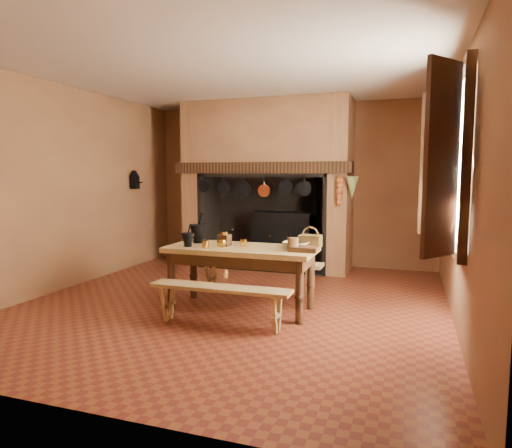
{
  "coord_description": "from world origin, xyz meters",
  "views": [
    {
      "loc": [
        2.02,
        -5.12,
        1.58
      ],
      "look_at": [
        0.18,
        0.3,
        0.96
      ],
      "focal_mm": 32.0,
      "sensor_mm": 36.0,
      "label": 1
    }
  ],
  "objects_px": {
    "bench_front": "(220,296)",
    "mixing_bowl": "(296,245)",
    "work_table": "(241,257)",
    "wicker_basket": "(310,240)",
    "iron_range": "(284,238)",
    "coffee_grinder": "(224,239)"
  },
  "relations": [
    {
      "from": "coffee_grinder",
      "to": "mixing_bowl",
      "type": "height_order",
      "value": "coffee_grinder"
    },
    {
      "from": "iron_range",
      "to": "coffee_grinder",
      "type": "distance_m",
      "value": 2.67
    },
    {
      "from": "coffee_grinder",
      "to": "mixing_bowl",
      "type": "bearing_deg",
      "value": 11.75
    },
    {
      "from": "mixing_bowl",
      "to": "work_table",
      "type": "bearing_deg",
      "value": -168.28
    },
    {
      "from": "coffee_grinder",
      "to": "wicker_basket",
      "type": "xyz_separation_m",
      "value": [
        0.98,
        0.22,
        0.0
      ]
    },
    {
      "from": "iron_range",
      "to": "mixing_bowl",
      "type": "height_order",
      "value": "iron_range"
    },
    {
      "from": "bench_front",
      "to": "iron_range",
      "type": "bearing_deg",
      "value": 93.76
    },
    {
      "from": "work_table",
      "to": "coffee_grinder",
      "type": "distance_m",
      "value": 0.29
    },
    {
      "from": "coffee_grinder",
      "to": "wicker_basket",
      "type": "relative_size",
      "value": 0.79
    },
    {
      "from": "coffee_grinder",
      "to": "work_table",
      "type": "bearing_deg",
      "value": -1.17
    },
    {
      "from": "bench_front",
      "to": "wicker_basket",
      "type": "relative_size",
      "value": 5.92
    },
    {
      "from": "work_table",
      "to": "coffee_grinder",
      "type": "relative_size",
      "value": 8.5
    },
    {
      "from": "mixing_bowl",
      "to": "wicker_basket",
      "type": "distance_m",
      "value": 0.18
    },
    {
      "from": "iron_range",
      "to": "mixing_bowl",
      "type": "bearing_deg",
      "value": -71.69
    },
    {
      "from": "work_table",
      "to": "bench_front",
      "type": "relative_size",
      "value": 1.14
    },
    {
      "from": "iron_range",
      "to": "bench_front",
      "type": "distance_m",
      "value": 3.31
    },
    {
      "from": "bench_front",
      "to": "wicker_basket",
      "type": "height_order",
      "value": "wicker_basket"
    },
    {
      "from": "work_table",
      "to": "mixing_bowl",
      "type": "bearing_deg",
      "value": 11.72
    },
    {
      "from": "mixing_bowl",
      "to": "wicker_basket",
      "type": "xyz_separation_m",
      "value": [
        0.14,
        0.11,
        0.04
      ]
    },
    {
      "from": "work_table",
      "to": "mixing_bowl",
      "type": "distance_m",
      "value": 0.66
    },
    {
      "from": "work_table",
      "to": "wicker_basket",
      "type": "height_order",
      "value": "wicker_basket"
    },
    {
      "from": "bench_front",
      "to": "mixing_bowl",
      "type": "height_order",
      "value": "mixing_bowl"
    }
  ]
}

